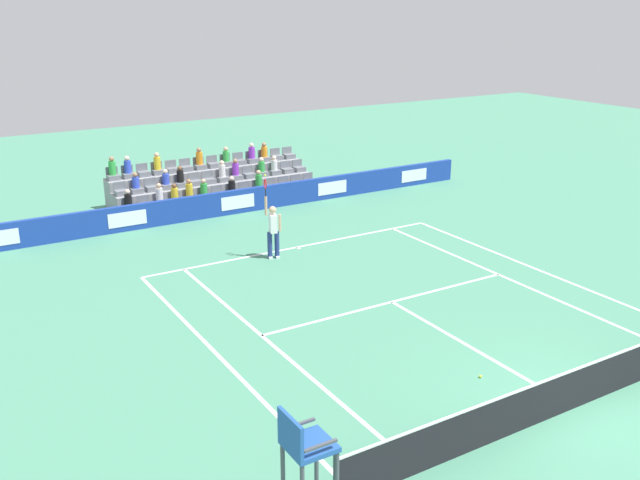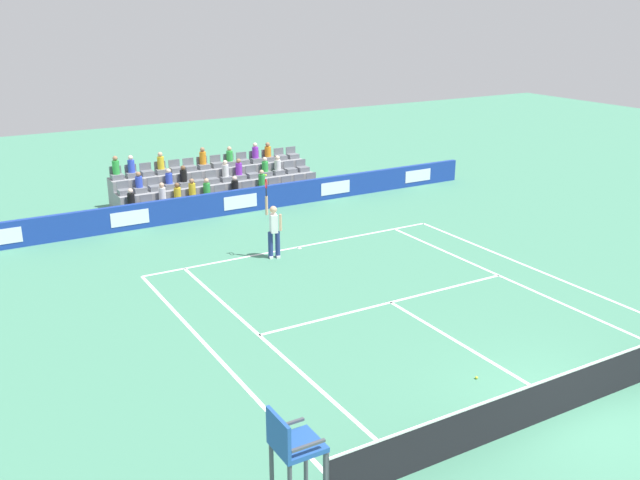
{
  "view_description": "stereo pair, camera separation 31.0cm",
  "coord_description": "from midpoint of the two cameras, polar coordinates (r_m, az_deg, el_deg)",
  "views": [
    {
      "loc": [
        11.19,
        8.19,
        8.01
      ],
      "look_at": [
        0.59,
        -9.36,
        1.1
      ],
      "focal_mm": 39.49,
      "sensor_mm": 36.0,
      "label": 1
    },
    {
      "loc": [
        10.92,
        8.35,
        8.01
      ],
      "look_at": [
        0.59,
        -9.36,
        1.1
      ],
      "focal_mm": 39.49,
      "sensor_mm": 36.0,
      "label": 2
    }
  ],
  "objects": [
    {
      "name": "line_singles_sideline_right",
      "position": [
        22.28,
        14.68,
        -3.08
      ],
      "size": [
        0.1,
        11.89,
        0.01
      ],
      "primitive_type": "cube",
      "color": "white",
      "rests_on": "ground"
    },
    {
      "name": "line_centre_mark",
      "position": [
        24.27,
        -2.14,
        -0.65
      ],
      "size": [
        0.1,
        0.2,
        0.01
      ],
      "primitive_type": "cube",
      "color": "white",
      "rests_on": "ground"
    },
    {
      "name": "line_doubles_sideline_right",
      "position": [
        23.23,
        17.06,
        -2.39
      ],
      "size": [
        0.1,
        11.89,
        0.01
      ],
      "primitive_type": "cube",
      "color": "white",
      "rests_on": "ground"
    },
    {
      "name": "tennis_player",
      "position": [
        23.07,
        -4.23,
        0.86
      ],
      "size": [
        0.51,
        0.41,
        2.85
      ],
      "color": "navy",
      "rests_on": "ground"
    },
    {
      "name": "line_doubles_sideline_left",
      "position": [
        17.24,
        -8.72,
        -9.28
      ],
      "size": [
        0.1,
        11.89,
        0.01
      ],
      "primitive_type": "cube",
      "color": "white",
      "rests_on": "ground"
    },
    {
      "name": "line_baseline",
      "position": [
        24.35,
        -2.26,
        -0.59
      ],
      "size": [
        10.97,
        0.1,
        0.01
      ],
      "primitive_type": "cube",
      "color": "white",
      "rests_on": "ground"
    },
    {
      "name": "sponsor_barrier",
      "position": [
        28.41,
        -7.07,
        3.11
      ],
      "size": [
        22.29,
        0.22,
        0.96
      ],
      "color": "#193899",
      "rests_on": "ground"
    },
    {
      "name": "loose_tennis_ball",
      "position": [
        16.51,
        12.33,
        -10.75
      ],
      "size": [
        0.07,
        0.07,
        0.07
      ],
      "primitive_type": "sphere",
      "color": "#D1E533",
      "rests_on": "ground"
    },
    {
      "name": "ground_plane",
      "position": [
        15.96,
        19.46,
        -12.68
      ],
      "size": [
        80.0,
        80.0,
        0.0
      ],
      "primitive_type": "plane",
      "color": "#47896B"
    },
    {
      "name": "tennis_net",
      "position": [
        15.72,
        19.65,
        -11.14
      ],
      "size": [
        11.97,
        0.1,
        1.07
      ],
      "color": "#33383D",
      "rests_on": "ground"
    },
    {
      "name": "line_service",
      "position": [
        20.04,
        5.4,
        -5.01
      ],
      "size": [
        8.23,
        0.1,
        0.01
      ],
      "primitive_type": "cube",
      "color": "white",
      "rests_on": "ground"
    },
    {
      "name": "umpire_chair",
      "position": [
        11.05,
        -2.05,
        -17.35
      ],
      "size": [
        0.7,
        0.7,
        2.34
      ],
      "color": "#474C54",
      "rests_on": "ground"
    },
    {
      "name": "line_centre_service",
      "position": [
        17.83,
        11.56,
        -8.47
      ],
      "size": [
        0.1,
        6.4,
        0.01
      ],
      "primitive_type": "cube",
      "color": "white",
      "rests_on": "ground"
    },
    {
      "name": "line_singles_sideline_left",
      "position": [
        17.73,
        -4.6,
        -8.28
      ],
      "size": [
        0.1,
        11.89,
        0.01
      ],
      "primitive_type": "cube",
      "color": "white",
      "rests_on": "ground"
    },
    {
      "name": "stadium_stand",
      "position": [
        30.43,
        -8.93,
        4.24
      ],
      "size": [
        8.68,
        2.85,
        2.21
      ],
      "color": "gray",
      "rests_on": "ground"
    }
  ]
}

